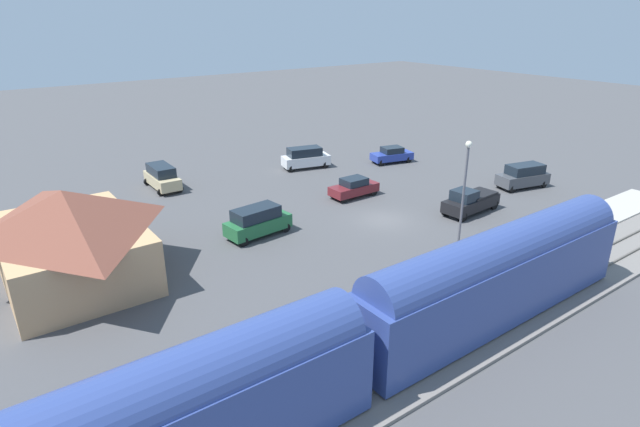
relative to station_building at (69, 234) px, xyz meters
The scene contains 13 objects.
ground_plane 22.56m from the station_building, 100.31° to the right, with size 200.00×200.00×0.00m, color #4C4C4F.
railway_track 28.57m from the station_building, 129.29° to the right, with size 4.80×70.00×0.30m.
platform 26.23m from the station_building, 122.47° to the right, with size 3.20×46.00×0.30m.
station_building is the anchor object (origin of this frame).
pedestrian_on_platform 28.58m from the station_building, 118.47° to the right, with size 0.36×0.36×1.71m.
sedan_maroon 23.73m from the station_building, 86.01° to the right, with size 1.87×4.51×1.74m.
suv_tan 17.57m from the station_building, 37.36° to the right, with size 4.93×2.45×2.22m.
suv_green 12.53m from the station_building, 93.82° to the right, with size 2.47×5.08×2.22m.
suv_charcoal 38.49m from the station_building, 98.51° to the right, with size 3.03×5.22×2.22m.
sedan_blue 35.01m from the station_building, 77.05° to the right, with size 2.83×4.80×1.74m.
suv_white 27.82m from the station_building, 65.26° to the right, with size 3.06×5.22×2.22m.
pickup_black 29.65m from the station_building, 103.71° to the right, with size 2.28×5.51×2.14m.
light_pole_near_platform 25.03m from the station_building, 116.66° to the right, with size 0.44×0.44×7.74m.
Camera 1 is at (-27.80, 26.54, 15.50)m, focal length 29.01 mm.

